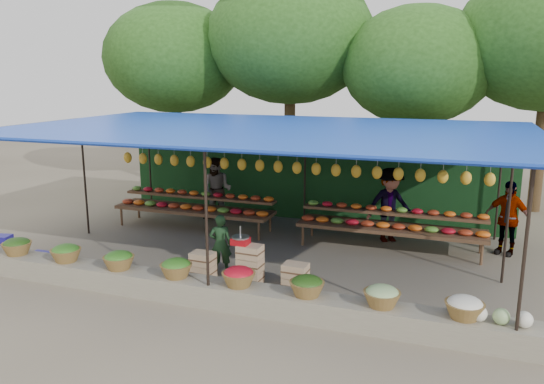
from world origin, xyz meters
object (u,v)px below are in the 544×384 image
(vendor_seated, at_px, (220,244))
(blue_crate_back, at_px, (1,241))
(blue_crate_front, at_px, (41,259))
(weighing_scale, at_px, (241,240))
(crate_counter, at_px, (249,268))

(vendor_seated, xyz_separation_m, blue_crate_back, (-5.53, -0.20, -0.47))
(vendor_seated, height_order, blue_crate_back, vendor_seated)
(vendor_seated, distance_m, blue_crate_front, 3.87)
(weighing_scale, distance_m, blue_crate_back, 6.14)
(blue_crate_front, xyz_separation_m, blue_crate_back, (-1.78, 0.66, 0.00))
(vendor_seated, bearing_deg, weighing_scale, 127.13)
(vendor_seated, bearing_deg, blue_crate_back, -21.64)
(blue_crate_front, height_order, blue_crate_back, same)
(blue_crate_back, bearing_deg, vendor_seated, -11.37)
(crate_counter, height_order, vendor_seated, vendor_seated)
(blue_crate_front, bearing_deg, blue_crate_back, 158.22)
(weighing_scale, height_order, blue_crate_front, weighing_scale)
(crate_counter, bearing_deg, weighing_scale, -180.00)
(weighing_scale, xyz_separation_m, vendor_seated, (-0.57, 0.32, -0.25))
(vendor_seated, distance_m, blue_crate_back, 5.55)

